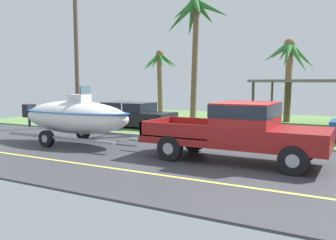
# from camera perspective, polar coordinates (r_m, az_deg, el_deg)

# --- Properties ---
(ground) EXTENTS (36.00, 22.00, 0.11)m
(ground) POSITION_cam_1_polar(r_m,az_deg,el_deg) (18.69, 18.31, -1.88)
(ground) COLOR #38383D
(pickup_truck_towing) EXTENTS (5.86, 2.14, 1.85)m
(pickup_truck_towing) POSITION_cam_1_polar(r_m,az_deg,el_deg) (11.20, 12.17, -1.39)
(pickup_truck_towing) COLOR maroon
(pickup_truck_towing) RESTS_ON ground
(boat_on_trailer) EXTENTS (6.35, 2.26, 2.32)m
(boat_on_trailer) POSITION_cam_1_polar(r_m,az_deg,el_deg) (14.70, -14.62, 0.50)
(boat_on_trailer) COLOR gray
(boat_on_trailer) RESTS_ON ground
(parked_sedan_far) EXTENTS (4.63, 1.94, 1.38)m
(parked_sedan_far) POSITION_cam_1_polar(r_m,az_deg,el_deg) (19.57, -5.82, 0.74)
(parked_sedan_far) COLOR black
(parked_sedan_far) RESTS_ON ground
(carport_awning) EXTENTS (6.57, 5.02, 2.61)m
(carport_awning) POSITION_cam_1_polar(r_m,az_deg,el_deg) (21.18, 23.05, 5.60)
(carport_awning) COLOR #4C4238
(carport_awning) RESTS_ON ground
(palm_tree_near_left) EXTENTS (3.47, 3.20, 5.12)m
(palm_tree_near_left) POSITION_cam_1_polar(r_m,az_deg,el_deg) (23.20, 18.82, 9.04)
(palm_tree_near_left) COLOR brown
(palm_tree_near_left) RESTS_ON ground
(palm_tree_near_right) EXTENTS (3.26, 2.88, 5.01)m
(palm_tree_near_right) POSITION_cam_1_polar(r_m,az_deg,el_deg) (28.54, -1.37, 8.38)
(palm_tree_near_right) COLOR brown
(palm_tree_near_right) RESTS_ON ground
(palm_tree_far_left) EXTENTS (3.14, 2.70, 6.52)m
(palm_tree_far_left) POSITION_cam_1_polar(r_m,az_deg,el_deg) (17.67, 4.35, 14.69)
(palm_tree_far_left) COLOR brown
(palm_tree_far_left) RESTS_ON ground
(utility_pole) EXTENTS (0.24, 1.80, 8.97)m
(utility_pole) POSITION_cam_1_polar(r_m,az_deg,el_deg) (20.49, -14.40, 11.94)
(utility_pole) COLOR brown
(utility_pole) RESTS_ON ground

